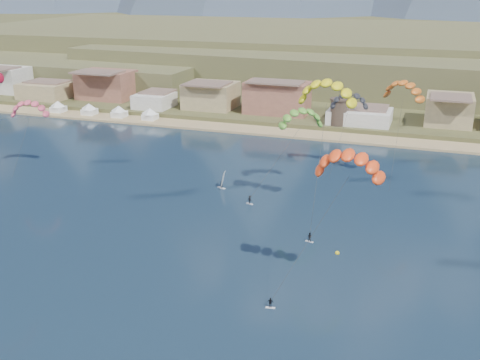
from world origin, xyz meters
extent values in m
plane|color=black|center=(0.00, 0.00, 0.00)|extent=(2400.00, 2400.00, 0.00)
cube|color=tan|center=(0.00, 106.00, 0.25)|extent=(2200.00, 12.00, 0.90)
cube|color=brown|center=(0.00, 560.00, 0.00)|extent=(2200.00, 900.00, 4.00)
cube|color=brown|center=(-200.00, 200.00, 7.00)|extent=(280.00, 130.00, 10.00)
cube|color=brown|center=(40.00, 220.00, 9.50)|extent=(320.00, 150.00, 15.00)
cube|color=brown|center=(-40.00, 260.00, 11.00)|extent=(380.00, 170.00, 18.00)
cylinder|color=#47382D|center=(5.00, 114.00, 6.00)|extent=(5.20, 5.20, 8.00)
cylinder|color=#47382D|center=(5.00, 114.00, 10.30)|extent=(5.82, 5.82, 0.60)
cube|color=white|center=(-95.00, 106.00, 1.70)|extent=(4.50, 4.50, 2.00)
pyramid|color=white|center=(-95.00, 106.00, 4.70)|extent=(6.40, 6.40, 2.00)
cube|color=white|center=(-82.00, 106.00, 1.70)|extent=(4.50, 4.50, 2.00)
pyramid|color=white|center=(-82.00, 106.00, 4.70)|extent=(6.40, 6.40, 2.00)
cube|color=white|center=(-70.00, 106.00, 1.70)|extent=(4.50, 4.50, 2.00)
pyramid|color=white|center=(-70.00, 106.00, 4.70)|extent=(6.40, 6.40, 2.00)
cube|color=white|center=(-58.00, 106.00, 1.70)|extent=(4.50, 4.50, 2.00)
pyramid|color=white|center=(-58.00, 106.00, 4.70)|extent=(6.40, 6.40, 2.00)
cube|color=silver|center=(14.25, 30.31, 0.05)|extent=(1.62, 0.85, 0.10)
imported|color=black|center=(14.25, 30.31, 0.99)|extent=(1.01, 0.88, 1.78)
cylinder|color=#262626|center=(13.98, 37.11, 12.24)|extent=(0.05, 0.05, 26.05)
cube|color=silver|center=(13.68, 6.10, 0.05)|extent=(1.49, 0.65, 0.10)
imported|color=black|center=(13.68, 6.10, 0.92)|extent=(1.02, 0.55, 1.65)
cylinder|color=#262626|center=(18.29, 9.81, 10.14)|extent=(0.05, 0.05, 21.70)
cube|color=silver|center=(-2.13, 44.69, 0.05)|extent=(1.69, 1.09, 0.11)
imported|color=black|center=(-2.13, 44.69, 1.04)|extent=(1.39, 1.11, 1.87)
cylinder|color=#262626|center=(1.79, 51.18, 8.02)|extent=(0.05, 0.05, 20.39)
cylinder|color=#262626|center=(-61.54, 45.85, 7.12)|extent=(0.04, 0.04, 15.81)
cylinder|color=#262626|center=(13.78, 70.47, 8.28)|extent=(0.04, 0.04, 17.86)
cylinder|color=#262626|center=(26.61, 65.71, 10.27)|extent=(0.04, 0.04, 21.49)
cube|color=silver|center=(-11.52, 52.10, 0.06)|extent=(2.27, 1.51, 0.11)
imported|color=black|center=(-11.52, 52.10, 0.90)|extent=(0.91, 0.78, 1.58)
cube|color=white|center=(-11.15, 52.10, 2.04)|extent=(1.78, 2.52, 3.78)
sphere|color=yellow|center=(20.03, 27.06, 0.13)|extent=(0.79, 0.79, 0.79)
camera|label=1|loc=(33.42, -65.22, 46.21)|focal=42.81mm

